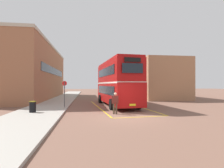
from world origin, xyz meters
The scene contains 10 objects.
ground_plane centered at (0.00, 14.40, 0.00)m, with size 135.60×135.60×0.00m, color brown.
sidewalk_left centered at (-6.50, 16.80, 0.07)m, with size 4.00×57.60×0.14m, color #A39E93.
brick_building_left centered at (-10.96, 19.05, 4.25)m, with size 5.84×23.99×8.49m.
depot_building_right centered at (8.91, 19.73, 3.14)m, with size 6.89×17.29×6.27m.
double_decker_bus centered at (0.48, 7.03, 2.51)m, with size 3.52×10.43×4.75m.
single_deck_bus centered at (2.65, 23.02, 1.64)m, with size 3.66×9.49×3.02m.
pedestrian_boarding centered at (-0.58, 1.45, 0.95)m, with size 0.55×0.33×1.65m.
litter_bin centered at (-6.86, 2.30, 0.56)m, with size 0.52×0.52×0.84m.
bus_stop_sign centered at (-4.81, 5.16, 1.63)m, with size 0.44×0.08×2.47m.
bay_marking_yellow centered at (0.55, 5.11, 0.00)m, with size 5.31×12.60×0.01m.
Camera 1 is at (-2.77, -12.28, 2.26)m, focal length 29.01 mm.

